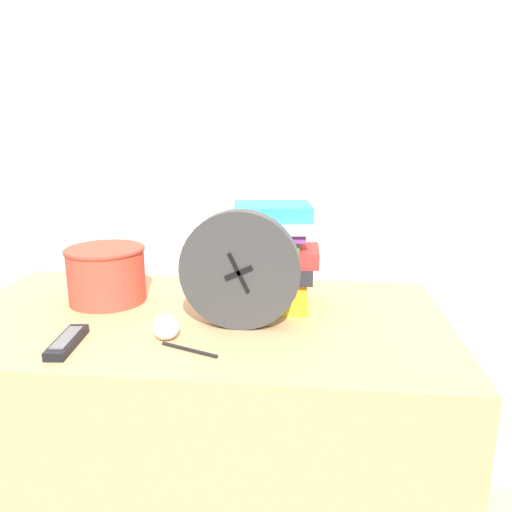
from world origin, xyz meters
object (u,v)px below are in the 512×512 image
Objects in this scene: tv_remote at (67,342)px; crumpled_paper_ball at (166,327)px; book_stack at (271,257)px; pen at (189,350)px; desk_clock at (240,271)px; basket at (106,273)px.

tv_remote is 2.67× the size of crumpled_paper_ball.
pen is (-0.15, -0.32, -0.13)m from book_stack.
desk_clock is 0.18m from book_stack.
book_stack reaches higher than tv_remote.
book_stack reaches higher than crumpled_paper_ball.
book_stack is 0.38m from pen.
pen is at bearing -44.21° from basket.
book_stack is 2.03× the size of pen.
tv_remote is (-0.43, -0.32, -0.12)m from book_stack.
basket reaches higher than pen.
crumpled_paper_ball is at bearing 16.04° from tv_remote.
desk_clock is at bearing -109.56° from book_stack.
basket reaches higher than crumpled_paper_ball.
tv_remote reaches higher than pen.
basket is 1.33× the size of tv_remote.
crumpled_paper_ball reaches higher than pen.
pen is at bearing -122.41° from desk_clock.
basket is 1.59× the size of pen.
basket is 0.43m from pen.
pen is (0.07, -0.06, -0.03)m from crumpled_paper_ball.
pen is (-0.09, -0.15, -0.14)m from desk_clock.
basket is (-0.40, 0.15, -0.06)m from desk_clock.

